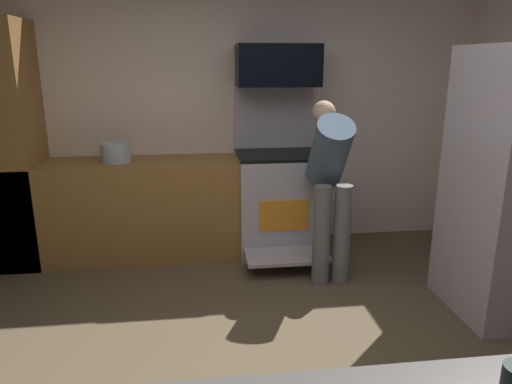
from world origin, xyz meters
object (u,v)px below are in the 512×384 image
(microwave, at_px, (278,65))
(person_cook, at_px, (330,178))
(oven_range, at_px, (278,198))
(stock_pot, at_px, (116,152))

(microwave, xyz_separation_m, person_cook, (0.31, -0.73, -0.87))
(oven_range, relative_size, stock_pot, 5.85)
(oven_range, height_order, stock_pot, oven_range)
(oven_range, relative_size, microwave, 2.08)
(oven_range, distance_m, microwave, 1.22)
(oven_range, distance_m, person_cook, 0.78)
(oven_range, height_order, microwave, microwave)
(oven_range, distance_m, stock_pot, 1.53)
(microwave, height_order, stock_pot, microwave)
(person_cook, bearing_deg, stock_pot, 159.95)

